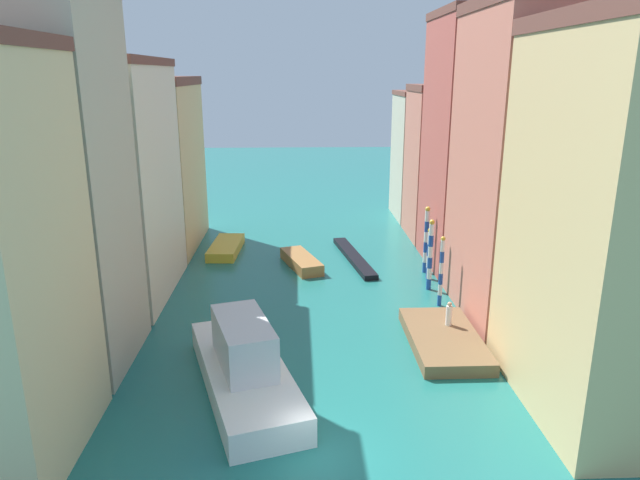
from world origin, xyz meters
name	(u,v)px	position (x,y,z in m)	size (l,w,h in m)	color
ground_plane	(308,264)	(0.00, 24.50, 0.00)	(154.00, 154.00, 0.00)	#1E6B66
building_left_1	(47,186)	(-13.12, 8.85, 9.54)	(7.02, 7.46, 19.05)	#BCB299
building_left_2	(113,181)	(-13.12, 18.79, 7.96)	(7.02, 11.62, 15.91)	beige
building_left_3	(155,164)	(-13.12, 30.51, 7.35)	(7.02, 11.74, 14.66)	#DBB77A
building_right_0	(620,223)	(13.12, 3.72, 8.70)	(7.02, 10.83, 17.36)	#DBB77A
building_right_1	(527,165)	(13.12, 14.39, 9.57)	(7.02, 10.26, 19.11)	#C6705B
building_right_2	(477,143)	(13.12, 24.23, 9.73)	(7.02, 9.03, 19.43)	#B25147
building_right_3	(448,163)	(13.12, 32.58, 6.99)	(7.02, 7.17, 13.96)	#C6705B
building_right_4	(429,155)	(13.12, 40.35, 6.61)	(7.02, 7.81, 13.19)	#BCB299
waterfront_dock	(444,339)	(7.46, 9.75, 0.36)	(3.84, 7.55, 0.72)	brown
person_on_dock	(449,314)	(8.00, 10.91, 1.38)	(0.36, 0.36, 1.44)	white
mooring_pole_0	(441,271)	(8.61, 15.53, 2.45)	(0.30, 0.30, 4.80)	#1E479E
mooring_pole_1	(430,254)	(8.56, 18.54, 2.63)	(0.37, 0.37, 5.16)	#1E479E
mooring_pole_2	(429,253)	(9.01, 20.74, 2.04)	(0.39, 0.39, 3.97)	#1E479E
mooring_pole_3	(426,239)	(9.07, 22.22, 2.67)	(0.38, 0.38, 5.23)	#1E479E
vaporetto_white	(245,366)	(-3.42, 5.50, 1.26)	(6.74, 11.66, 3.63)	white
gondola_black	(354,257)	(3.86, 25.56, 0.21)	(2.76, 10.48, 0.42)	black
motorboat_0	(301,261)	(-0.52, 23.93, 0.44)	(3.51, 5.98, 0.89)	olive
motorboat_1	(226,247)	(-7.01, 28.18, 0.39)	(2.69, 6.52, 0.79)	gold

